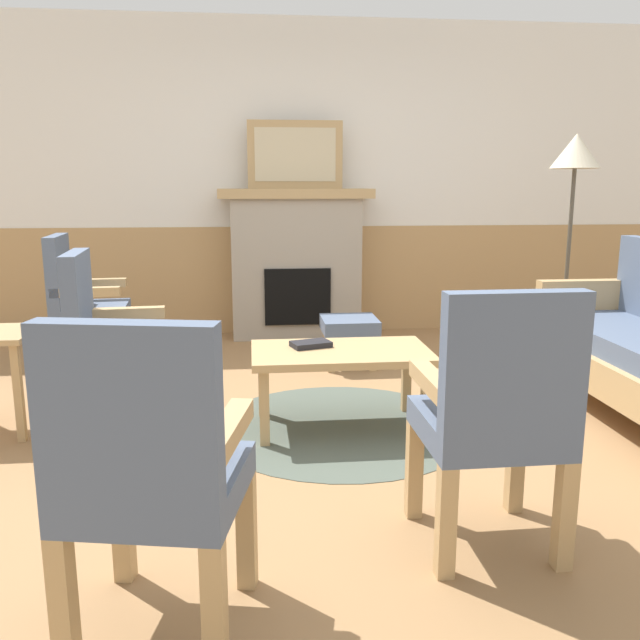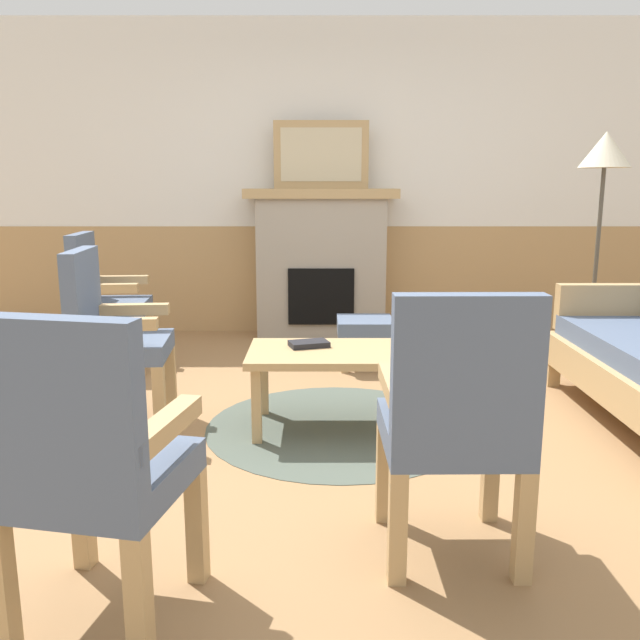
# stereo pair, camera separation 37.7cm
# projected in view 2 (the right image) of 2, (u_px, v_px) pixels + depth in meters

# --- Properties ---
(ground_plane) EXTENTS (14.00, 14.00, 0.00)m
(ground_plane) POSITION_uv_depth(u_px,v_px,m) (320.00, 433.00, 3.54)
(ground_plane) COLOR #997047
(wall_back) EXTENTS (7.20, 0.14, 2.70)m
(wall_back) POSITION_uv_depth(u_px,v_px,m) (319.00, 185.00, 5.82)
(wall_back) COLOR white
(wall_back) RESTS_ON ground_plane
(fireplace) EXTENTS (1.30, 0.44, 1.28)m
(fireplace) POSITION_uv_depth(u_px,v_px,m) (319.00, 262.00, 5.71)
(fireplace) COLOR #A39989
(fireplace) RESTS_ON ground_plane
(framed_picture) EXTENTS (0.80, 0.04, 0.56)m
(framed_picture) POSITION_uv_depth(u_px,v_px,m) (319.00, 155.00, 5.53)
(framed_picture) COLOR tan
(framed_picture) RESTS_ON fireplace
(coffee_table) EXTENTS (0.96, 0.56, 0.44)m
(coffee_table) POSITION_uv_depth(u_px,v_px,m) (336.00, 360.00, 3.55)
(coffee_table) COLOR tan
(coffee_table) RESTS_ON ground_plane
(round_rug) EXTENTS (1.44, 1.44, 0.01)m
(round_rug) POSITION_uv_depth(u_px,v_px,m) (336.00, 427.00, 3.62)
(round_rug) COLOR #4C564C
(round_rug) RESTS_ON ground_plane
(book_on_table) EXTENTS (0.24, 0.19, 0.03)m
(book_on_table) POSITION_uv_depth(u_px,v_px,m) (307.00, 344.00, 3.61)
(book_on_table) COLOR black
(book_on_table) RESTS_ON coffee_table
(footstool) EXTENTS (0.40, 0.40, 0.36)m
(footstool) POSITION_uv_depth(u_px,v_px,m) (363.00, 329.00, 4.78)
(footstool) COLOR tan
(footstool) RESTS_ON ground_plane
(armchair_near_fireplace) EXTENTS (0.52, 0.52, 0.98)m
(armchair_near_fireplace) POSITION_uv_depth(u_px,v_px,m) (100.00, 295.00, 4.68)
(armchair_near_fireplace) COLOR tan
(armchair_near_fireplace) RESTS_ON ground_plane
(armchair_by_window_left) EXTENTS (0.52, 0.52, 0.98)m
(armchair_by_window_left) POSITION_uv_depth(u_px,v_px,m) (107.00, 332.00, 3.53)
(armchair_by_window_left) COLOR tan
(armchair_by_window_left) RESTS_ON ground_plane
(armchair_front_left) EXTENTS (0.56, 0.56, 0.98)m
(armchair_front_left) POSITION_uv_depth(u_px,v_px,m) (85.00, 459.00, 1.89)
(armchair_front_left) COLOR tan
(armchair_front_left) RESTS_ON ground_plane
(armchair_front_center) EXTENTS (0.48, 0.48, 0.98)m
(armchair_front_center) POSITION_uv_depth(u_px,v_px,m) (454.00, 415.00, 2.24)
(armchair_front_center) COLOR tan
(armchair_front_center) RESTS_ON ground_plane
(side_table) EXTENTS (0.44, 0.44, 0.55)m
(side_table) POSITION_uv_depth(u_px,v_px,m) (4.00, 345.00, 3.68)
(side_table) COLOR tan
(side_table) RESTS_ON ground_plane
(floor_lamp_by_couch) EXTENTS (0.36, 0.36, 1.68)m
(floor_lamp_by_couch) POSITION_uv_depth(u_px,v_px,m) (602.00, 165.00, 4.64)
(floor_lamp_by_couch) COLOR #332D28
(floor_lamp_by_couch) RESTS_ON ground_plane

